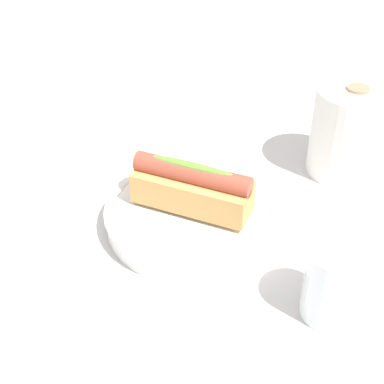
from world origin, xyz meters
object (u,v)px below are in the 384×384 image
object	(u,v)px
serving_bowl	(192,214)
water_glass	(335,287)
paper_towel_roll	(350,131)
hotdog_front	(192,187)

from	to	relation	value
serving_bowl	water_glass	world-z (taller)	water_glass
serving_bowl	paper_towel_roll	xyz separation A→B (m)	(0.10, 0.24, 0.05)
hotdog_front	water_glass	bearing A→B (deg)	-5.88
serving_bowl	water_glass	size ratio (longest dim) A/B	2.50
hotdog_front	water_glass	world-z (taller)	hotdog_front
serving_bowl	hotdog_front	distance (m)	0.04
serving_bowl	water_glass	bearing A→B (deg)	-5.88
serving_bowl	paper_towel_roll	world-z (taller)	paper_towel_roll
serving_bowl	paper_towel_roll	size ratio (longest dim) A/B	1.68
serving_bowl	paper_towel_roll	bearing A→B (deg)	67.99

